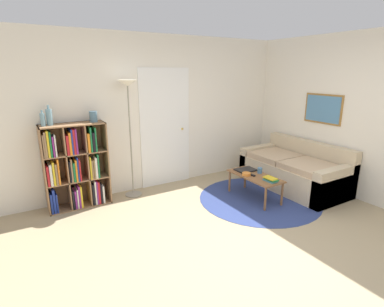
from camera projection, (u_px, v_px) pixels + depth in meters
The scene contains 16 objects.
ground_plane at pixel (263, 250), 3.48m from camera, with size 14.00×14.00×0.00m, color tan.
wall_back at pixel (164, 113), 5.24m from camera, with size 7.65×0.11×2.60m.
wall_right at pixel (315, 112), 5.33m from camera, with size 0.08×5.52×2.60m.
rug at pixel (259, 198), 4.86m from camera, with size 1.93×1.93×0.01m.
bookshelf at pixel (75, 167), 4.45m from camera, with size 0.90×0.34×1.27m.
floor_lamp at pixel (128, 101), 4.61m from camera, with size 0.30×0.30×1.88m.
couch at pixel (295, 171), 5.32m from camera, with size 0.94×1.80×0.80m.
coffee_table at pixel (255, 178), 4.80m from camera, with size 0.43×0.94×0.39m.
laptop at pixel (246, 170), 5.02m from camera, with size 0.34×0.26×0.02m.
bowl at pixel (246, 174), 4.78m from camera, with size 0.14×0.14×0.04m.
book_stack_on_table at pixel (270, 179), 4.51m from camera, with size 0.13×0.21×0.06m.
cup at pixel (260, 171), 4.87m from camera, with size 0.08×0.08×0.09m.
remote at pixel (251, 175), 4.79m from camera, with size 0.06×0.17×0.02m.
bottle_left at pixel (43, 120), 4.07m from camera, with size 0.06×0.06×0.22m.
bottle_middle at pixel (49, 117), 4.13m from camera, with size 0.08×0.08×0.28m.
vase_on_shelf at pixel (93, 117), 4.42m from camera, with size 0.11×0.11×0.16m.
Camera 1 is at (-2.27, -2.20, 2.01)m, focal length 28.00 mm.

